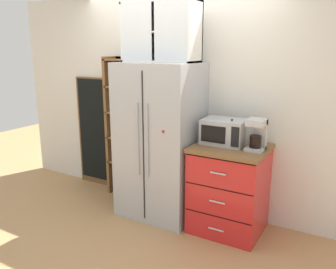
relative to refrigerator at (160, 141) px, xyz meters
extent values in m
plane|color=tan|center=(0.00, -0.01, -0.88)|extent=(10.59, 10.59, 0.00)
cube|color=silver|center=(0.00, 0.39, 0.40)|extent=(4.90, 0.10, 2.55)
cube|color=#ADAFB5|center=(0.00, 0.00, 0.00)|extent=(0.87, 0.69, 1.75)
cube|color=black|center=(0.00, -0.35, 0.00)|extent=(0.01, 0.01, 1.61)
cylinder|color=#ADAFB5|center=(-0.06, -0.36, 0.09)|extent=(0.02, 0.02, 0.79)
cylinder|color=#ADAFB5|center=(0.06, -0.36, 0.09)|extent=(0.02, 0.02, 0.79)
cube|color=red|center=(0.24, -0.35, 0.21)|extent=(0.02, 0.01, 0.02)
cube|color=brown|center=(-0.69, 0.36, 0.02)|extent=(0.48, 0.04, 1.80)
cube|color=brown|center=(-0.89, 0.23, 0.02)|extent=(0.04, 0.23, 1.80)
cube|color=brown|center=(-0.49, 0.23, 0.02)|extent=(0.04, 0.23, 1.80)
cube|color=brown|center=(-0.69, 0.23, -0.43)|extent=(0.42, 0.23, 0.02)
cylinder|color=silver|center=(-0.81, 0.22, -0.37)|extent=(0.06, 0.06, 0.11)
cylinder|color=#382316|center=(-0.81, 0.22, -0.39)|extent=(0.06, 0.06, 0.07)
cylinder|color=#B2B2B7|center=(-0.81, 0.22, -0.31)|extent=(0.06, 0.06, 0.01)
cylinder|color=silver|center=(-0.69, 0.24, -0.37)|extent=(0.08, 0.08, 0.10)
cylinder|color=#E0C67F|center=(-0.69, 0.24, -0.39)|extent=(0.06, 0.06, 0.07)
cylinder|color=#B2B2B7|center=(-0.69, 0.24, -0.32)|extent=(0.07, 0.07, 0.01)
cylinder|color=silver|center=(-0.57, 0.22, -0.36)|extent=(0.06, 0.06, 0.14)
cylinder|color=white|center=(-0.57, 0.22, -0.38)|extent=(0.06, 0.06, 0.09)
cylinder|color=#B2B2B7|center=(-0.57, 0.22, -0.28)|extent=(0.06, 0.06, 0.01)
cube|color=brown|center=(-0.69, 0.23, -0.10)|extent=(0.42, 0.23, 0.02)
cylinder|color=silver|center=(-0.80, 0.22, -0.04)|extent=(0.06, 0.06, 0.12)
cylinder|color=#2D2D2D|center=(-0.80, 0.22, -0.05)|extent=(0.05, 0.05, 0.08)
cylinder|color=#B2B2B7|center=(-0.80, 0.22, 0.03)|extent=(0.06, 0.06, 0.01)
cylinder|color=silver|center=(-0.70, 0.24, -0.04)|extent=(0.08, 0.08, 0.12)
cylinder|color=brown|center=(-0.70, 0.24, -0.05)|extent=(0.07, 0.07, 0.08)
cylinder|color=#B2B2B7|center=(-0.70, 0.24, 0.03)|extent=(0.07, 0.07, 0.01)
cylinder|color=silver|center=(-0.58, 0.23, -0.05)|extent=(0.07, 0.07, 0.10)
cylinder|color=beige|center=(-0.58, 0.23, -0.06)|extent=(0.06, 0.06, 0.07)
cylinder|color=#B2B2B7|center=(-0.58, 0.23, 0.01)|extent=(0.07, 0.07, 0.01)
cube|color=brown|center=(-0.69, 0.23, 0.22)|extent=(0.42, 0.23, 0.02)
cylinder|color=silver|center=(-0.80, 0.24, 0.29)|extent=(0.08, 0.08, 0.10)
cylinder|color=#CCB78C|center=(-0.80, 0.24, 0.27)|extent=(0.07, 0.07, 0.07)
cylinder|color=#B2B2B7|center=(-0.80, 0.24, 0.34)|extent=(0.08, 0.08, 0.01)
cylinder|color=silver|center=(-0.70, 0.24, 0.30)|extent=(0.07, 0.07, 0.14)
cylinder|color=#B77A38|center=(-0.70, 0.24, 0.28)|extent=(0.06, 0.06, 0.09)
cylinder|color=#B2B2B7|center=(-0.70, 0.24, 0.38)|extent=(0.07, 0.07, 0.01)
cylinder|color=silver|center=(-0.57, 0.21, 0.30)|extent=(0.08, 0.08, 0.14)
cylinder|color=white|center=(-0.57, 0.21, 0.28)|extent=(0.07, 0.07, 0.09)
cylinder|color=#B2B2B7|center=(-0.57, 0.21, 0.38)|extent=(0.08, 0.08, 0.01)
cube|color=brown|center=(-0.69, 0.23, 0.55)|extent=(0.42, 0.23, 0.02)
cube|color=brown|center=(-0.69, 0.23, 0.88)|extent=(0.42, 0.23, 0.02)
cube|color=red|center=(0.83, 0.02, -0.43)|extent=(0.71, 0.64, 0.89)
cube|color=brown|center=(0.83, 0.02, 0.03)|extent=(0.74, 0.67, 0.04)
cube|color=black|center=(0.83, -0.30, -0.59)|extent=(0.69, 0.00, 0.01)
cube|color=silver|center=(0.83, -0.31, -0.73)|extent=(0.16, 0.01, 0.01)
cube|color=black|center=(0.83, -0.30, -0.30)|extent=(0.69, 0.00, 0.01)
cube|color=silver|center=(0.83, -0.31, -0.43)|extent=(0.16, 0.01, 0.01)
cube|color=black|center=(0.83, -0.30, 0.00)|extent=(0.69, 0.00, 0.01)
cube|color=silver|center=(0.83, -0.31, -0.14)|extent=(0.16, 0.01, 0.01)
cube|color=#ADAFB5|center=(0.74, 0.07, 0.18)|extent=(0.44, 0.32, 0.26)
cube|color=black|center=(0.68, -0.09, 0.18)|extent=(0.26, 0.01, 0.17)
cube|color=black|center=(0.91, -0.09, 0.18)|extent=(0.08, 0.01, 0.20)
cube|color=#B7B7BC|center=(1.08, 0.00, 0.07)|extent=(0.17, 0.20, 0.03)
cube|color=#B7B7BC|center=(1.08, 0.07, 0.20)|extent=(0.17, 0.06, 0.30)
cube|color=#B7B7BC|center=(1.08, 0.00, 0.33)|extent=(0.17, 0.20, 0.06)
cylinder|color=black|center=(1.08, -0.01, 0.14)|extent=(0.11, 0.11, 0.12)
cylinder|color=navy|center=(0.83, -0.03, 0.09)|extent=(0.07, 0.07, 0.08)
torus|color=navy|center=(0.88, -0.03, 0.10)|extent=(0.05, 0.01, 0.05)
cylinder|color=silver|center=(0.83, -0.03, 0.10)|extent=(0.09, 0.09, 0.10)
torus|color=silver|center=(0.89, -0.03, 0.10)|extent=(0.05, 0.01, 0.05)
cylinder|color=silver|center=(0.83, 0.01, 0.15)|extent=(0.06, 0.06, 0.20)
cone|color=silver|center=(0.83, 0.01, 0.26)|extent=(0.06, 0.06, 0.04)
cylinder|color=silver|center=(0.83, 0.01, 0.29)|extent=(0.02, 0.02, 0.07)
cylinder|color=black|center=(0.83, 0.01, 0.33)|extent=(0.02, 0.02, 0.01)
cube|color=silver|center=(0.00, 0.17, 1.19)|extent=(0.83, 0.02, 0.62)
cube|color=silver|center=(0.00, 0.02, 1.49)|extent=(0.83, 0.32, 0.02)
cube|color=silver|center=(0.00, 0.02, 0.89)|extent=(0.83, 0.32, 0.02)
cube|color=silver|center=(-0.41, 0.02, 1.19)|extent=(0.02, 0.32, 0.62)
cube|color=silver|center=(0.41, 0.02, 1.19)|extent=(0.02, 0.32, 0.62)
cube|color=silver|center=(0.00, 0.02, 1.19)|extent=(0.80, 0.30, 0.02)
cube|color=silver|center=(-0.21, -0.13, 1.19)|extent=(0.38, 0.01, 0.58)
cube|color=silver|center=(0.21, -0.13, 1.19)|extent=(0.38, 0.01, 0.58)
cylinder|color=silver|center=(-0.29, 0.02, 0.90)|extent=(0.05, 0.05, 0.00)
cylinder|color=silver|center=(-0.29, 0.02, 0.93)|extent=(0.01, 0.01, 0.07)
cone|color=silver|center=(-0.29, 0.02, 0.99)|extent=(0.06, 0.06, 0.05)
cylinder|color=silver|center=(0.00, 0.02, 0.90)|extent=(0.05, 0.05, 0.00)
cylinder|color=silver|center=(0.00, 0.02, 0.93)|extent=(0.01, 0.01, 0.07)
cone|color=silver|center=(0.00, 0.02, 0.99)|extent=(0.06, 0.06, 0.05)
cylinder|color=silver|center=(0.29, 0.02, 0.90)|extent=(0.05, 0.05, 0.00)
cylinder|color=silver|center=(0.29, 0.02, 0.93)|extent=(0.01, 0.01, 0.07)
cone|color=silver|center=(0.29, 0.02, 0.99)|extent=(0.06, 0.06, 0.05)
cylinder|color=white|center=(-0.25, 0.02, 1.23)|extent=(0.06, 0.06, 0.07)
cylinder|color=white|center=(0.25, 0.02, 1.23)|extent=(0.06, 0.06, 0.07)
cube|color=brown|center=(-1.25, 0.32, -0.12)|extent=(0.60, 0.04, 1.52)
cube|color=black|center=(-1.25, 0.30, -0.09)|extent=(0.54, 0.01, 1.42)
camera|label=1|loc=(1.95, -3.21, 1.02)|focal=36.62mm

